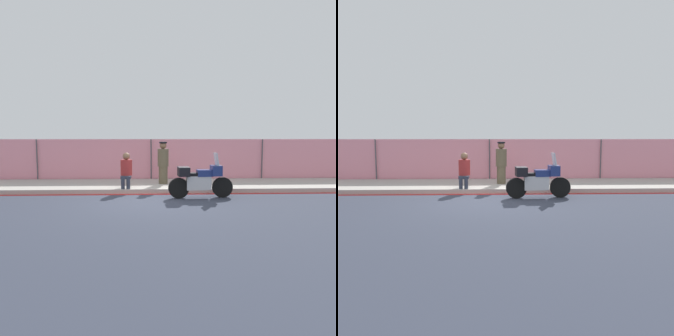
# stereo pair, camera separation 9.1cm
# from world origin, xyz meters

# --- Properties ---
(ground_plane) EXTENTS (120.00, 120.00, 0.00)m
(ground_plane) POSITION_xyz_m (0.00, 0.00, 0.00)
(ground_plane) COLOR #333847
(sidewalk) EXTENTS (36.56, 2.85, 0.16)m
(sidewalk) POSITION_xyz_m (0.00, 2.72, 0.08)
(sidewalk) COLOR #ADA89E
(sidewalk) RESTS_ON ground_plane
(curb_paint_stripe) EXTENTS (36.56, 0.18, 0.01)m
(curb_paint_stripe) POSITION_xyz_m (0.00, 1.21, 0.00)
(curb_paint_stripe) COLOR red
(curb_paint_stripe) RESTS_ON ground_plane
(storefront_fence) EXTENTS (34.73, 0.17, 1.90)m
(storefront_fence) POSITION_xyz_m (0.00, 4.24, 0.95)
(storefront_fence) COLOR pink
(storefront_fence) RESTS_ON ground_plane
(motorcycle) EXTENTS (2.16, 0.60, 1.50)m
(motorcycle) POSITION_xyz_m (1.66, 0.51, 0.61)
(motorcycle) COLOR black
(motorcycle) RESTS_ON ground_plane
(officer_standing) EXTENTS (0.43, 0.43, 1.65)m
(officer_standing) POSITION_xyz_m (0.49, 2.69, 1.00)
(officer_standing) COLOR brown
(officer_standing) RESTS_ON sidewalk
(person_seated_on_curb) EXTENTS (0.43, 0.68, 1.27)m
(person_seated_on_curb) POSITION_xyz_m (-0.88, 1.76, 0.86)
(person_seated_on_curb) COLOR #2D3342
(person_seated_on_curb) RESTS_ON sidewalk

